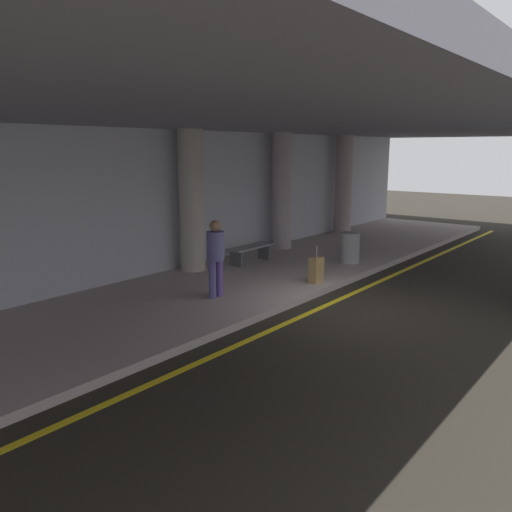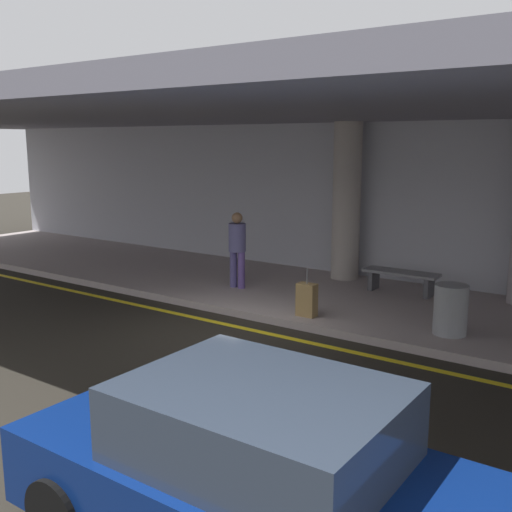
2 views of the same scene
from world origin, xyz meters
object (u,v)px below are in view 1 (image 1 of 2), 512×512
support_column_left_mid (282,191)px  traveler_with_luggage (216,254)px  suitcase_upright_primary (316,270)px  bench_metal (251,250)px  support_column_far_left (192,201)px  support_column_center (344,185)px  trash_bin_steel (350,248)px

support_column_left_mid → traveler_with_luggage: size_ratio=2.17×
suitcase_upright_primary → bench_metal: bearing=61.7°
support_column_far_left → suitcase_upright_primary: 3.72m
support_column_far_left → support_column_center: bearing=0.0°
support_column_center → traveler_with_luggage: bearing=-166.8°
traveler_with_luggage → suitcase_upright_primary: (2.40, -1.05, -0.65)m
bench_metal → support_column_left_mid: bearing=15.1°
support_column_center → suitcase_upright_primary: size_ratio=4.06×
support_column_far_left → trash_bin_steel: (3.40, -2.81, -1.40)m
support_column_left_mid → suitcase_upright_primary: bearing=-133.5°
support_column_center → trash_bin_steel: 5.57m
support_column_far_left → support_column_left_mid: bearing=0.0°
traveler_with_luggage → suitcase_upright_primary: size_ratio=1.87×
support_column_center → suitcase_upright_primary: bearing=-155.3°
bench_metal → trash_bin_steel: trash_bin_steel is taller
support_column_far_left → trash_bin_steel: bearing=-39.5°
support_column_left_mid → traveler_with_luggage: support_column_left_mid is taller
suitcase_upright_primary → bench_metal: suitcase_upright_primary is taller
support_column_far_left → suitcase_upright_primary: support_column_far_left is taller
suitcase_upright_primary → support_column_far_left: bearing=93.0°
bench_metal → trash_bin_steel: (1.75, -2.18, 0.07)m
trash_bin_steel → bench_metal: bearing=128.8°
traveler_with_luggage → bench_metal: (3.16, 1.60, -0.61)m
support_column_far_left → suitcase_upright_primary: bearing=-74.9°
support_column_far_left → support_column_left_mid: (4.00, 0.00, 0.00)m
support_column_center → bench_metal: size_ratio=2.28×
support_column_center → bench_metal: (-6.35, -0.63, -1.47)m
bench_metal → support_column_center: bearing=5.7°
support_column_left_mid → bench_metal: support_column_left_mid is taller
support_column_left_mid → bench_metal: size_ratio=2.28×
support_column_center → bench_metal: bearing=-174.3°
support_column_center → traveler_with_luggage: (-9.51, -2.23, -0.86)m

